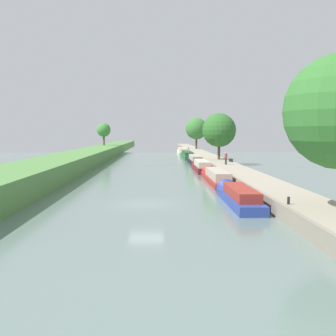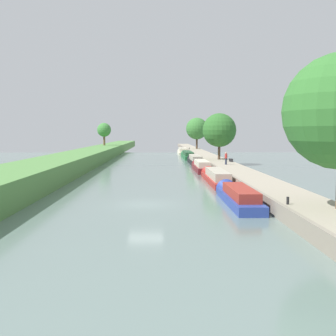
% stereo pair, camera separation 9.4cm
% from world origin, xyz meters
% --- Properties ---
extents(ground_plane, '(160.00, 160.00, 0.00)m').
position_xyz_m(ground_plane, '(0.00, 0.00, 0.00)').
color(ground_plane, slate).
extents(right_towpath, '(3.60, 260.00, 0.93)m').
position_xyz_m(right_towpath, '(10.07, 0.00, 0.47)').
color(right_towpath, '#9E937F').
rests_on(right_towpath, ground_plane).
extents(stone_quay, '(0.25, 260.00, 0.98)m').
position_xyz_m(stone_quay, '(8.14, 0.00, 0.49)').
color(stone_quay, gray).
rests_on(stone_quay, ground_plane).
extents(narrowboat_blue, '(1.83, 10.68, 1.85)m').
position_xyz_m(narrowboat_blue, '(6.71, 0.46, 0.53)').
color(narrowboat_blue, '#283D93').
rests_on(narrowboat_blue, ground_plane).
extents(narrowboat_red, '(1.89, 13.13, 1.99)m').
position_xyz_m(narrowboat_red, '(6.90, 13.58, 0.55)').
color(narrowboat_red, maroon).
rests_on(narrowboat_red, ground_plane).
extents(narrowboat_maroon, '(1.83, 11.35, 1.96)m').
position_xyz_m(narrowboat_maroon, '(6.67, 26.84, 0.59)').
color(narrowboat_maroon, maroon).
rests_on(narrowboat_maroon, ground_plane).
extents(narrowboat_black, '(1.83, 13.43, 1.97)m').
position_xyz_m(narrowboat_black, '(6.94, 39.97, 0.59)').
color(narrowboat_black, black).
rests_on(narrowboat_black, ground_plane).
extents(narrowboat_green, '(1.92, 16.78, 1.97)m').
position_xyz_m(narrowboat_green, '(6.74, 55.68, 0.59)').
color(narrowboat_green, '#1E6033').
rests_on(narrowboat_green, ground_plane).
extents(narrowboat_cream, '(2.11, 11.63, 2.20)m').
position_xyz_m(narrowboat_cream, '(6.58, 71.17, 0.60)').
color(narrowboat_cream, beige).
rests_on(narrowboat_cream, ground_plane).
extents(tree_rightbank_midnear, '(5.30, 5.30, 7.27)m').
position_xyz_m(tree_rightbank_midnear, '(10.43, 35.99, 5.54)').
color(tree_rightbank_midnear, '#4C3828').
rests_on(tree_rightbank_midnear, right_towpath).
extents(tree_rightbank_midfar, '(5.68, 5.68, 8.13)m').
position_xyz_m(tree_rightbank_midfar, '(10.83, 79.93, 6.20)').
color(tree_rightbank_midfar, '#4C3828').
rests_on(tree_rightbank_midfar, right_towpath).
extents(tree_leftbank_downstream, '(3.36, 3.36, 5.44)m').
position_xyz_m(tree_leftbank_downstream, '(-12.38, 72.41, 5.79)').
color(tree_leftbank_downstream, brown).
rests_on(tree_leftbank_downstream, left_grassy_bank).
extents(person_walking, '(0.34, 0.34, 1.66)m').
position_xyz_m(person_walking, '(9.84, 25.44, 1.80)').
color(person_walking, '#282D42').
rests_on(person_walking, right_towpath).
extents(mooring_bollard_near, '(0.16, 0.16, 0.45)m').
position_xyz_m(mooring_bollard_near, '(8.57, -5.58, 1.16)').
color(mooring_bollard_near, black).
rests_on(mooring_bollard_near, right_towpath).
extents(mooring_bollard_far, '(0.16, 0.16, 0.45)m').
position_xyz_m(mooring_bollard_far, '(8.57, 76.10, 1.16)').
color(mooring_bollard_far, black).
rests_on(mooring_bollard_far, right_towpath).
extents(park_bench, '(0.44, 1.50, 0.47)m').
position_xyz_m(park_bench, '(11.42, 30.74, 1.28)').
color(park_bench, '#333338').
rests_on(park_bench, right_towpath).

